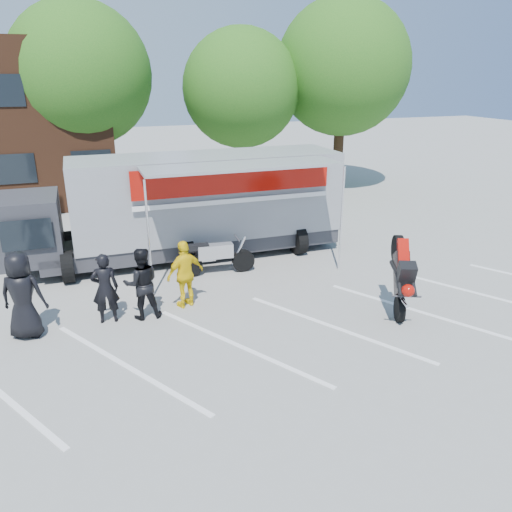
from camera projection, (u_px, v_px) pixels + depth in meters
ground at (243, 371)px, 10.02m from camera, size 100.00×100.00×0.00m
parking_bay_lines at (229, 347)px, 10.90m from camera, size 18.09×13.33×0.01m
tree_left at (80, 75)px, 21.57m from camera, size 6.12×6.12×8.64m
tree_mid at (241, 89)px, 23.15m from camera, size 5.44×5.44×7.68m
tree_right at (343, 68)px, 23.99m from camera, size 6.46×6.46×9.12m
transporter_truck at (195, 255)px, 16.39m from camera, size 10.25×4.98×3.25m
parked_motorcycle at (218, 274)px, 14.87m from camera, size 2.35×0.95×1.20m
stunt_bike_rider at (393, 308)px, 12.71m from camera, size 1.50×2.00×2.13m
spectator_leather_a at (22, 295)px, 11.02m from camera, size 1.14×0.94×2.01m
spectator_leather_b at (105, 288)px, 11.73m from camera, size 0.66×0.46×1.73m
spectator_leather_c at (142, 283)px, 11.93m from camera, size 0.89×0.70×1.78m
spectator_hivis at (185, 274)px, 12.53m from camera, size 1.11×0.75×1.75m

